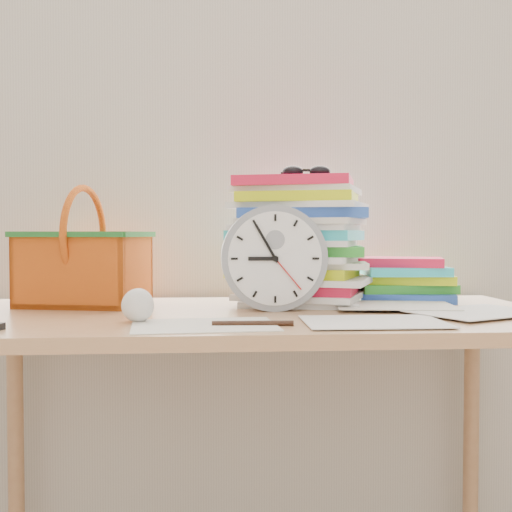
{
  "coord_description": "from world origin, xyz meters",
  "views": [
    {
      "loc": [
        -0.12,
        0.1,
        0.93
      ],
      "look_at": [
        -0.0,
        1.6,
        0.88
      ],
      "focal_mm": 45.0,
      "sensor_mm": 36.0,
      "label": 1
    }
  ],
  "objects": [
    {
      "name": "pen",
      "position": [
        -0.03,
        1.37,
        0.76
      ],
      "size": [
        0.16,
        0.02,
        0.01
      ],
      "primitive_type": "cylinder",
      "rotation": [
        0.0,
        1.57,
        -0.05
      ],
      "color": "black",
      "rests_on": "desk"
    },
    {
      "name": "desk",
      "position": [
        0.0,
        1.6,
        0.68
      ],
      "size": [
        1.4,
        0.7,
        0.75
      ],
      "color": "tan",
      "rests_on": "ground"
    },
    {
      "name": "scattered_papers",
      "position": [
        0.0,
        1.6,
        0.76
      ],
      "size": [
        1.26,
        0.42,
        0.02
      ],
      "primitive_type": null,
      "color": "white",
      "rests_on": "desk"
    },
    {
      "name": "book_stack",
      "position": [
        0.42,
        1.82,
        0.81
      ],
      "size": [
        0.31,
        0.25,
        0.12
      ],
      "primitive_type": null,
      "rotation": [
        0.0,
        0.0,
        -0.16
      ],
      "color": "white",
      "rests_on": "desk"
    },
    {
      "name": "curtain",
      "position": [
        0.0,
        1.98,
        1.3
      ],
      "size": [
        2.4,
        0.01,
        2.5
      ],
      "primitive_type": "cube",
      "color": "beige",
      "rests_on": "room_shell"
    },
    {
      "name": "clock",
      "position": [
        0.04,
        1.62,
        0.88
      ],
      "size": [
        0.25,
        0.05,
        0.25
      ],
      "primitive_type": "cylinder",
      "rotation": [
        1.57,
        0.0,
        0.0
      ],
      "color": "gray",
      "rests_on": "desk"
    },
    {
      "name": "paper_stack",
      "position": [
        0.13,
        1.76,
        0.91
      ],
      "size": [
        0.41,
        0.38,
        0.33
      ],
      "primitive_type": null,
      "rotation": [
        0.0,
        0.0,
        -0.31
      ],
      "color": "white",
      "rests_on": "desk"
    },
    {
      "name": "sunglasses",
      "position": [
        0.14,
        1.76,
        1.1
      ],
      "size": [
        0.16,
        0.14,
        0.03
      ],
      "primitive_type": null,
      "rotation": [
        0.0,
        0.0,
        -0.14
      ],
      "color": "black",
      "rests_on": "paper_stack"
    },
    {
      "name": "basket",
      "position": [
        -0.43,
        1.77,
        0.9
      ],
      "size": [
        0.35,
        0.3,
        0.3
      ],
      "primitive_type": null,
      "rotation": [
        0.0,
        0.0,
        -0.23
      ],
      "color": "orange",
      "rests_on": "desk"
    },
    {
      "name": "crumpled_ball",
      "position": [
        -0.26,
        1.45,
        0.79
      ],
      "size": [
        0.07,
        0.07,
        0.07
      ],
      "primitive_type": "sphere",
      "color": "white",
      "rests_on": "desk"
    }
  ]
}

